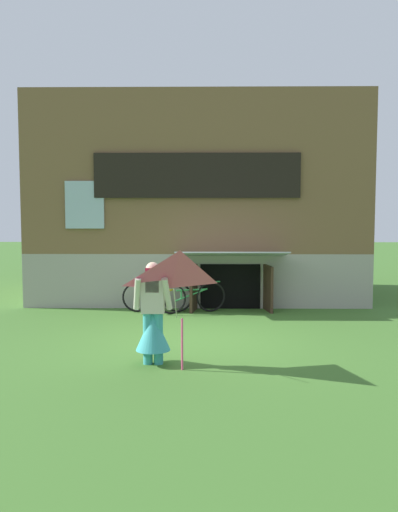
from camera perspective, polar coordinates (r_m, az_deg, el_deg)
ground_plane at (r=10.02m, az=-0.52°, el=-8.53°), size 60.00×60.00×0.00m
log_house at (r=14.95m, az=-0.05°, el=5.75°), size 8.24×5.52×5.12m
person at (r=8.27m, az=-4.82°, el=-6.82°), size 0.61×0.52×1.54m
kite at (r=7.53m, az=-1.97°, el=-3.02°), size 1.20×1.22×1.61m
bicycle_green at (r=12.34m, az=-0.82°, el=-4.29°), size 1.55×0.57×0.74m
bicycle_yellow at (r=12.47m, az=-4.40°, el=-4.23°), size 1.60×0.08×0.73m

